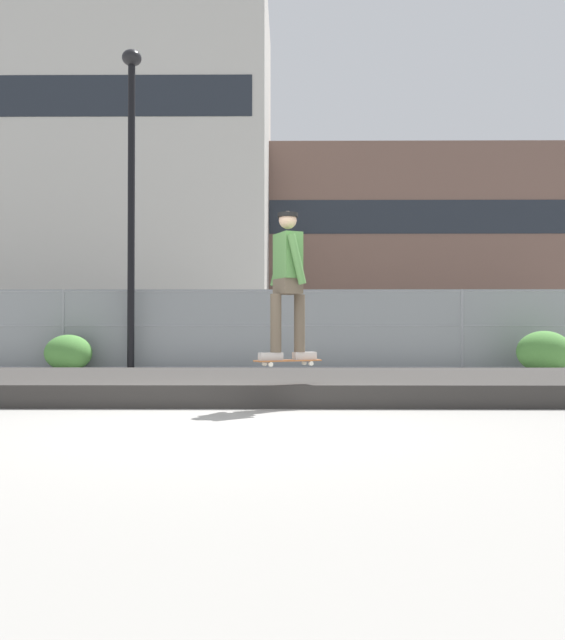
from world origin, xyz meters
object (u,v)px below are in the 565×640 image
(skateboard, at_px, (288,361))
(shrub_left, at_px, (68,353))
(shrub_center, at_px, (544,352))
(skater, at_px, (288,275))
(parked_car_mid, at_px, (391,333))
(parked_car_near, at_px, (175,333))
(street_lamp, at_px, (131,172))

(skateboard, height_order, shrub_left, shrub_left)
(shrub_left, bearing_deg, shrub_center, -2.63)
(skater, relative_size, parked_car_mid, 0.39)
(skateboard, relative_size, shrub_center, 0.70)
(parked_car_near, height_order, parked_car_mid, same)
(skateboard, xyz_separation_m, street_lamp, (-3.53, 7.01, 3.92))
(skateboard, distance_m, parked_car_near, 10.85)
(skateboard, relative_size, skater, 0.46)
(skater, bearing_deg, shrub_center, 49.20)
(shrub_center, bearing_deg, street_lamp, 175.90)
(parked_car_near, relative_size, shrub_center, 3.78)
(street_lamp, bearing_deg, shrub_left, -172.88)
(skater, bearing_deg, skateboard, -90.00)
(street_lamp, distance_m, parked_car_near, 4.98)
(shrub_center, bearing_deg, parked_car_near, 154.98)
(parked_car_near, distance_m, parked_car_mid, 5.98)
(parked_car_near, distance_m, shrub_center, 9.51)
(skater, distance_m, shrub_center, 8.49)
(skater, bearing_deg, street_lamp, 116.71)
(skateboard, relative_size, street_lamp, 0.11)
(skateboard, relative_size, shrub_left, 0.77)
(parked_car_near, height_order, shrub_left, parked_car_near)
(parked_car_mid, height_order, shrub_left, parked_car_mid)
(street_lamp, relative_size, parked_car_near, 1.65)
(skateboard, xyz_separation_m, parked_car_near, (-3.11, 10.39, 0.28))
(shrub_left, distance_m, shrub_center, 10.39)
(street_lamp, height_order, parked_car_near, street_lamp)
(street_lamp, height_order, shrub_center, street_lamp)
(skater, distance_m, parked_car_near, 10.87)
(skater, height_order, parked_car_mid, skater)
(street_lamp, relative_size, shrub_left, 6.90)
(skateboard, relative_size, parked_car_near, 0.18)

